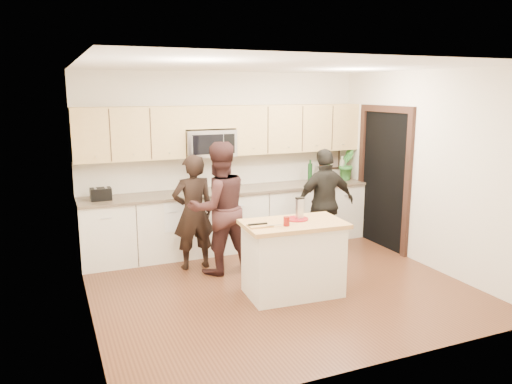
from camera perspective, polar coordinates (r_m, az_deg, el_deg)
name	(u,v)px	position (r m, az deg, el deg)	size (l,w,h in m)	color
floor	(278,286)	(6.41, 2.58, -10.70)	(4.50, 4.50, 0.00)	#58311E
room_shell	(280,150)	(5.97, 2.73, 4.86)	(4.52, 4.02, 2.71)	beige
back_cabinetry	(232,219)	(7.74, -2.79, -3.08)	(4.50, 0.66, 0.94)	silver
upper_cabinetry	(230,129)	(7.66, -3.04, 7.18)	(4.50, 0.33, 0.75)	tan
microwave	(209,143)	(7.53, -5.39, 5.60)	(0.76, 0.41, 0.40)	silver
doorway	(384,174)	(7.98, 14.42, 2.05)	(0.06, 1.25, 2.20)	black
framed_picture	(332,158)	(8.68, 8.65, 3.85)	(0.30, 0.03, 0.38)	black
dish_towel	(174,206)	(7.22, -9.40, -1.61)	(0.34, 0.60, 0.48)	white
island	(293,258)	(6.04, 4.27, -7.52)	(1.24, 0.77, 0.90)	silver
red_plate	(297,219)	(6.02, 4.68, -3.08)	(0.28, 0.28, 0.02)	maroon
box_grater	(300,208)	(5.99, 5.01, -1.79)	(0.10, 0.06, 0.26)	silver
drink_glass	(286,221)	(5.73, 3.51, -3.36)	(0.07, 0.07, 0.11)	maroon
cutting_board	(260,226)	(5.70, 0.47, -3.86)	(0.27, 0.18, 0.02)	tan
tongs	(258,224)	(5.69, 0.21, -3.68)	(0.23, 0.03, 0.02)	black
knife	(274,225)	(5.67, 2.08, -3.81)	(0.18, 0.02, 0.01)	silver
toaster	(101,194)	(7.18, -17.31, -0.22)	(0.28, 0.19, 0.17)	black
bottle_cluster	(327,170)	(8.35, 8.16, 2.53)	(0.76, 0.29, 0.42)	black
orchid	(346,164)	(8.54, 10.25, 3.15)	(0.29, 0.23, 0.53)	#357D32
woman_left	(193,212)	(6.85, -7.18, -2.31)	(0.58, 0.38, 1.59)	black
woman_center	(219,208)	(6.65, -4.27, -1.85)	(0.86, 0.67, 1.77)	black
woman_right	(325,203)	(7.37, 7.88, -1.28)	(0.94, 0.39, 1.60)	black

